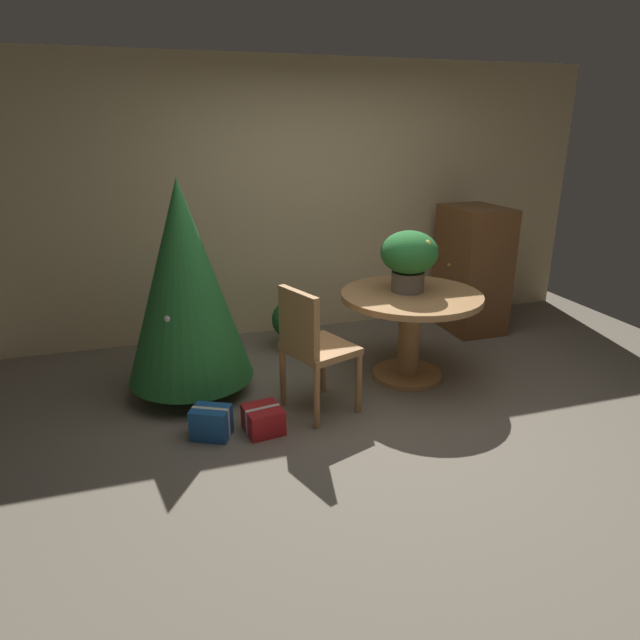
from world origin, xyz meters
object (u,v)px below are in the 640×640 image
(wooden_cabinet, at_px, (472,269))
(potted_plant, at_px, (292,322))
(round_dining_table, at_px, (410,316))
(holiday_tree, at_px, (185,283))
(wooden_chair_left, at_px, (312,343))
(gift_box_blue, at_px, (211,422))
(flower_vase, at_px, (409,256))
(gift_box_red, at_px, (263,419))

(wooden_cabinet, distance_m, potted_plant, 1.93)
(round_dining_table, xyz_separation_m, holiday_tree, (-1.74, 0.25, 0.36))
(wooden_chair_left, height_order, gift_box_blue, wooden_chair_left)
(wooden_chair_left, bearing_deg, flower_vase, 23.44)
(potted_plant, bearing_deg, gift_box_blue, -124.37)
(wooden_chair_left, bearing_deg, wooden_cabinet, 31.23)
(round_dining_table, xyz_separation_m, flower_vase, (-0.01, 0.06, 0.48))
(potted_plant, bearing_deg, wooden_chair_left, -97.83)
(round_dining_table, height_order, holiday_tree, holiday_tree)
(round_dining_table, relative_size, holiday_tree, 0.68)
(round_dining_table, relative_size, wooden_cabinet, 0.90)
(holiday_tree, height_order, potted_plant, holiday_tree)
(wooden_chair_left, height_order, wooden_cabinet, wooden_cabinet)
(gift_box_red, bearing_deg, wooden_cabinet, 29.87)
(round_dining_table, distance_m, wooden_chair_left, 1.00)
(gift_box_red, bearing_deg, flower_vase, 23.08)
(round_dining_table, bearing_deg, wooden_chair_left, -160.00)
(round_dining_table, distance_m, potted_plant, 1.19)
(round_dining_table, bearing_deg, holiday_tree, 171.79)
(gift_box_blue, bearing_deg, gift_box_red, -5.54)
(gift_box_blue, bearing_deg, potted_plant, 55.63)
(flower_vase, distance_m, gift_box_blue, 1.98)
(holiday_tree, relative_size, gift_box_blue, 5.40)
(holiday_tree, relative_size, potted_plant, 3.42)
(potted_plant, bearing_deg, wooden_cabinet, 1.28)
(flower_vase, relative_size, gift_box_blue, 1.59)
(gift_box_red, height_order, gift_box_blue, gift_box_blue)
(wooden_chair_left, xyz_separation_m, potted_plant, (0.17, 1.21, -0.27))
(wooden_chair_left, bearing_deg, round_dining_table, 20.00)
(holiday_tree, xyz_separation_m, gift_box_blue, (0.06, -0.72, -0.79))
(gift_box_red, distance_m, wooden_cabinet, 2.89)
(wooden_cabinet, bearing_deg, flower_vase, -143.21)
(round_dining_table, distance_m, gift_box_blue, 1.80)
(gift_box_red, relative_size, wooden_cabinet, 0.23)
(flower_vase, xyz_separation_m, holiday_tree, (-1.73, 0.19, -0.12))
(flower_vase, height_order, holiday_tree, holiday_tree)
(flower_vase, relative_size, gift_box_red, 1.73)
(flower_vase, distance_m, gift_box_red, 1.72)
(round_dining_table, height_order, flower_vase, flower_vase)
(wooden_chair_left, xyz_separation_m, gift_box_blue, (-0.75, -0.13, -0.44))
(potted_plant, bearing_deg, flower_vase, -46.59)
(gift_box_blue, relative_size, wooden_cabinet, 0.25)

